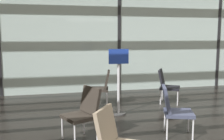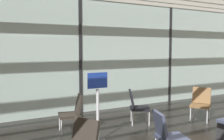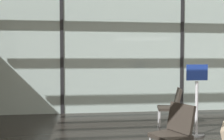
{
  "view_description": "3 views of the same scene",
  "coord_description": "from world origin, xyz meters",
  "px_view_note": "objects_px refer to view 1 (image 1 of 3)",
  "views": [
    {
      "loc": [
        -2.12,
        -2.85,
        1.72
      ],
      "look_at": [
        -0.11,
        5.66,
        0.6
      ],
      "focal_mm": 42.57,
      "sensor_mm": 36.0,
      "label": 1
    },
    {
      "loc": [
        -3.05,
        -2.11,
        1.93
      ],
      "look_at": [
        0.88,
        4.81,
        1.28
      ],
      "focal_mm": 42.26,
      "sensor_mm": 36.0,
      "label": 2
    },
    {
      "loc": [
        -3.02,
        -2.39,
        1.56
      ],
      "look_at": [
        -1.96,
        6.15,
        1.18
      ],
      "focal_mm": 42.53,
      "sensor_mm": 36.0,
      "label": 3
    }
  ],
  "objects_px": {
    "lounge_chair_2": "(102,86)",
    "lounge_chair_4": "(174,108)",
    "parked_airplane": "(68,28)",
    "lounge_chair_7": "(166,84)",
    "lounge_chair_6": "(116,140)",
    "lounge_chair_1": "(84,110)",
    "info_sign": "(119,84)"
  },
  "relations": [
    {
      "from": "lounge_chair_1",
      "to": "lounge_chair_2",
      "type": "relative_size",
      "value": 1.0
    },
    {
      "from": "parked_airplane",
      "to": "info_sign",
      "type": "relative_size",
      "value": 8.3
    },
    {
      "from": "lounge_chair_7",
      "to": "info_sign",
      "type": "relative_size",
      "value": 0.6
    },
    {
      "from": "parked_airplane",
      "to": "lounge_chair_1",
      "type": "distance_m",
      "value": 9.23
    },
    {
      "from": "lounge_chair_2",
      "to": "lounge_chair_4",
      "type": "relative_size",
      "value": 1.0
    },
    {
      "from": "parked_airplane",
      "to": "lounge_chair_6",
      "type": "relative_size",
      "value": 13.74
    },
    {
      "from": "lounge_chair_2",
      "to": "lounge_chair_7",
      "type": "bearing_deg",
      "value": 97.07
    },
    {
      "from": "lounge_chair_2",
      "to": "lounge_chair_4",
      "type": "xyz_separation_m",
      "value": [
        0.8,
        -2.3,
        0.0
      ]
    },
    {
      "from": "lounge_chair_1",
      "to": "lounge_chair_2",
      "type": "bearing_deg",
      "value": 136.91
    },
    {
      "from": "lounge_chair_4",
      "to": "parked_airplane",
      "type": "bearing_deg",
      "value": 26.16
    },
    {
      "from": "lounge_chair_7",
      "to": "lounge_chair_4",
      "type": "bearing_deg",
      "value": -171.94
    },
    {
      "from": "lounge_chair_2",
      "to": "lounge_chair_6",
      "type": "height_order",
      "value": "same"
    },
    {
      "from": "lounge_chair_4",
      "to": "info_sign",
      "type": "relative_size",
      "value": 0.6
    },
    {
      "from": "lounge_chair_2",
      "to": "lounge_chair_7",
      "type": "xyz_separation_m",
      "value": [
        1.65,
        -0.17,
        0.0
      ]
    },
    {
      "from": "parked_airplane",
      "to": "lounge_chair_4",
      "type": "height_order",
      "value": "parked_airplane"
    },
    {
      "from": "parked_airplane",
      "to": "info_sign",
      "type": "distance_m",
      "value": 7.97
    },
    {
      "from": "lounge_chair_2",
      "to": "info_sign",
      "type": "xyz_separation_m",
      "value": [
        0.2,
        -0.85,
        0.18
      ]
    },
    {
      "from": "parked_airplane",
      "to": "lounge_chair_7",
      "type": "bearing_deg",
      "value": -74.49
    },
    {
      "from": "lounge_chair_6",
      "to": "info_sign",
      "type": "height_order",
      "value": "info_sign"
    },
    {
      "from": "lounge_chair_4",
      "to": "lounge_chair_7",
      "type": "relative_size",
      "value": 1.0
    },
    {
      "from": "parked_airplane",
      "to": "lounge_chair_4",
      "type": "bearing_deg",
      "value": -83.06
    },
    {
      "from": "parked_airplane",
      "to": "lounge_chair_2",
      "type": "bearing_deg",
      "value": -87.29
    },
    {
      "from": "lounge_chair_6",
      "to": "info_sign",
      "type": "xyz_separation_m",
      "value": [
        0.72,
        2.61,
        0.18
      ]
    },
    {
      "from": "lounge_chair_6",
      "to": "lounge_chair_7",
      "type": "bearing_deg",
      "value": -0.04
    },
    {
      "from": "lounge_chair_1",
      "to": "lounge_chair_4",
      "type": "relative_size",
      "value": 1.0
    },
    {
      "from": "info_sign",
      "to": "lounge_chair_1",
      "type": "bearing_deg",
      "value": -126.45
    },
    {
      "from": "lounge_chair_1",
      "to": "info_sign",
      "type": "bearing_deg",
      "value": 119.4
    },
    {
      "from": "parked_airplane",
      "to": "lounge_chair_1",
      "type": "bearing_deg",
      "value": -92.46
    },
    {
      "from": "parked_airplane",
      "to": "lounge_chair_7",
      "type": "relative_size",
      "value": 13.74
    },
    {
      "from": "lounge_chair_6",
      "to": "parked_airplane",
      "type": "bearing_deg",
      "value": 32.35
    },
    {
      "from": "lounge_chair_7",
      "to": "parked_airplane",
      "type": "bearing_deg",
      "value": 45.44
    },
    {
      "from": "lounge_chair_2",
      "to": "lounge_chair_6",
      "type": "xyz_separation_m",
      "value": [
        -0.51,
        -3.46,
        0.0
      ]
    }
  ]
}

